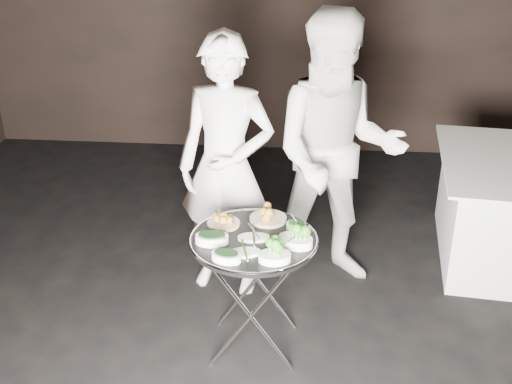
# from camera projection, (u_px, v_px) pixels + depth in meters

# --- Properties ---
(floor) EXTENTS (6.00, 7.00, 0.05)m
(floor) POSITION_uv_depth(u_px,v_px,m) (249.00, 382.00, 3.59)
(floor) COLOR black
(floor) RESTS_ON ground
(wall_back) EXTENTS (6.00, 0.05, 3.00)m
(wall_back) POSITION_uv_depth(u_px,v_px,m) (284.00, 0.00, 6.10)
(wall_back) COLOR black
(wall_back) RESTS_ON floor
(tray_stand) EXTENTS (0.49, 0.41, 0.72)m
(tray_stand) POSITION_uv_depth(u_px,v_px,m) (254.00, 289.00, 3.66)
(tray_stand) COLOR silver
(tray_stand) RESTS_ON floor
(serving_tray) EXTENTS (0.71, 0.71, 0.04)m
(serving_tray) POSITION_uv_depth(u_px,v_px,m) (254.00, 240.00, 3.52)
(serving_tray) COLOR black
(serving_tray) RESTS_ON tray_stand
(potato_plate_a) EXTENTS (0.19, 0.19, 0.07)m
(potato_plate_a) POSITION_uv_depth(u_px,v_px,m) (224.00, 220.00, 3.65)
(potato_plate_a) COLOR beige
(potato_plate_a) RESTS_ON serving_tray
(potato_plate_b) EXTENTS (0.23, 0.23, 0.08)m
(potato_plate_b) POSITION_uv_depth(u_px,v_px,m) (268.00, 215.00, 3.70)
(potato_plate_b) COLOR beige
(potato_plate_b) RESTS_ON serving_tray
(greens_bowl) EXTENTS (0.11, 0.11, 0.06)m
(greens_bowl) POSITION_uv_depth(u_px,v_px,m) (296.00, 225.00, 3.59)
(greens_bowl) COLOR white
(greens_bowl) RESTS_ON serving_tray
(asparagus_plate_a) EXTENTS (0.19, 0.12, 0.04)m
(asparagus_plate_a) POSITION_uv_depth(u_px,v_px,m) (254.00, 237.00, 3.51)
(asparagus_plate_a) COLOR white
(asparagus_plate_a) RESTS_ON serving_tray
(asparagus_plate_b) EXTENTS (0.19, 0.13, 0.03)m
(asparagus_plate_b) POSITION_uv_depth(u_px,v_px,m) (245.00, 252.00, 3.36)
(asparagus_plate_b) COLOR white
(asparagus_plate_b) RESTS_ON serving_tray
(spinach_bowl_a) EXTENTS (0.19, 0.12, 0.07)m
(spinach_bowl_a) POSITION_uv_depth(u_px,v_px,m) (212.00, 237.00, 3.46)
(spinach_bowl_a) COLOR white
(spinach_bowl_a) RESTS_ON serving_tray
(spinach_bowl_b) EXTENTS (0.18, 0.14, 0.07)m
(spinach_bowl_b) POSITION_uv_depth(u_px,v_px,m) (226.00, 255.00, 3.30)
(spinach_bowl_b) COLOR white
(spinach_bowl_b) RESTS_ON serving_tray
(broccoli_bowl_a) EXTENTS (0.22, 0.19, 0.08)m
(broccoli_bowl_a) POSITION_uv_depth(u_px,v_px,m) (296.00, 239.00, 3.44)
(broccoli_bowl_a) COLOR white
(broccoli_bowl_a) RESTS_ON serving_tray
(broccoli_bowl_b) EXTENTS (0.18, 0.14, 0.07)m
(broccoli_bowl_b) POSITION_uv_depth(u_px,v_px,m) (275.00, 255.00, 3.30)
(broccoli_bowl_b) COLOR white
(broccoli_bowl_b) RESTS_ON serving_tray
(serving_utensils) EXTENTS (0.57, 0.42, 0.01)m
(serving_utensils) POSITION_uv_depth(u_px,v_px,m) (258.00, 226.00, 3.56)
(serving_utensils) COLOR silver
(serving_utensils) RESTS_ON serving_tray
(waiter_left) EXTENTS (0.70, 0.52, 1.73)m
(waiter_left) POSITION_uv_depth(u_px,v_px,m) (226.00, 168.00, 4.07)
(waiter_left) COLOR silver
(waiter_left) RESTS_ON floor
(waiter_right) EXTENTS (0.92, 0.73, 1.85)m
(waiter_right) POSITION_uv_depth(u_px,v_px,m) (336.00, 154.00, 4.14)
(waiter_right) COLOR silver
(waiter_right) RESTS_ON floor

